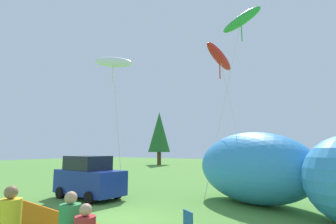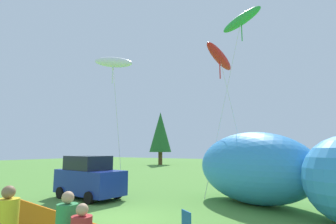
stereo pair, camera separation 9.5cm
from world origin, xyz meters
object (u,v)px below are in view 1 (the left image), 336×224
object	(u,v)px
kite_white_ghost	(113,62)
kite_red_lizard	(220,58)
inflatable_cat	(271,172)
parked_car	(89,178)
kite_green_fish	(241,21)

from	to	relation	value
kite_white_ghost	kite_red_lizard	bearing A→B (deg)	28.84
inflatable_cat	kite_white_ghost	bearing A→B (deg)	-139.97
parked_car	inflatable_cat	size ratio (longest dim) A/B	0.46
inflatable_cat	kite_red_lizard	size ratio (longest dim) A/B	1.05
inflatable_cat	kite_white_ghost	size ratio (longest dim) A/B	1.09
kite_red_lizard	kite_white_ghost	distance (m)	6.29
inflatable_cat	kite_white_ghost	distance (m)	10.40
kite_white_ghost	inflatable_cat	bearing A→B (deg)	11.76
kite_white_ghost	kite_green_fish	world-z (taller)	kite_green_fish
parked_car	kite_red_lizard	xyz separation A→B (m)	(6.12, 3.95, 6.83)
inflatable_cat	kite_red_lizard	world-z (taller)	kite_red_lizard
kite_red_lizard	kite_white_ghost	xyz separation A→B (m)	(-5.51, -3.03, -0.22)
kite_white_ghost	kite_green_fish	size ratio (longest dim) A/B	0.77
parked_car	kite_red_lizard	size ratio (longest dim) A/B	0.49
parked_car	inflatable_cat	distance (m)	9.24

